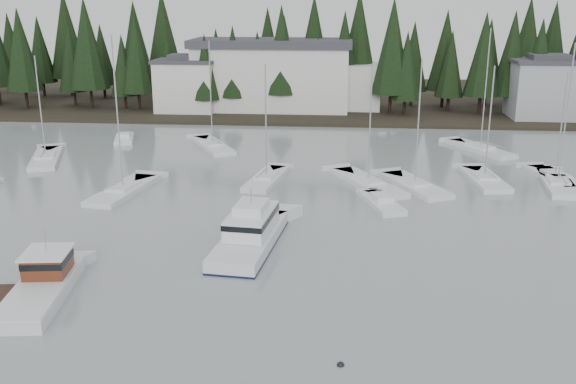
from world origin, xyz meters
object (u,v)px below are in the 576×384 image
at_px(sailboat_3, 484,181).
at_px(sailboat_11, 46,160).
at_px(house_east_a, 546,88).
at_px(harbor_inn, 285,75).
at_px(lobster_boat_brown, 41,288).
at_px(sailboat_8, 213,147).
at_px(house_west, 187,84).
at_px(sailboat_6, 123,192).
at_px(sailboat_7, 480,150).
at_px(sailboat_1, 368,185).
at_px(sailboat_13, 555,179).
at_px(sailboat_0, 266,180).
at_px(runabout_1, 382,204).
at_px(runabout_3, 124,140).
at_px(sailboat_9, 557,185).
at_px(cabin_cruiser_center, 251,236).
at_px(sailboat_12, 415,187).

xyz_separation_m(sailboat_3, sailboat_11, (-47.39, 4.67, -0.01)).
bearing_deg(house_east_a, harbor_inn, 173.64).
bearing_deg(lobster_boat_brown, sailboat_8, -10.87).
relative_size(house_west, sailboat_6, 0.64).
bearing_deg(sailboat_3, house_east_a, -30.30).
relative_size(house_west, sailboat_7, 0.64).
xyz_separation_m(harbor_inn, lobster_boat_brown, (-8.72, -67.54, -5.26)).
bearing_deg(sailboat_1, lobster_boat_brown, 113.26).
height_order(harbor_inn, sailboat_13, harbor_inn).
relative_size(sailboat_3, sailboat_11, 0.98).
xyz_separation_m(sailboat_0, runabout_1, (11.04, -6.96, 0.07)).
height_order(harbor_inn, sailboat_3, harbor_inn).
distance_m(house_east_a, runabout_3, 60.78).
relative_size(house_west, runabout_1, 1.38).
bearing_deg(lobster_boat_brown, harbor_inn, -15.03).
relative_size(sailboat_3, sailboat_13, 1.06).
bearing_deg(sailboat_9, sailboat_6, 105.18).
xyz_separation_m(cabin_cruiser_center, sailboat_9, (27.49, 18.12, -0.66)).
bearing_deg(sailboat_7, runabout_1, 122.01).
bearing_deg(house_west, sailboat_8, -69.58).
relative_size(sailboat_7, sailboat_11, 1.22).
bearing_deg(sailboat_13, sailboat_7, 9.49).
bearing_deg(sailboat_12, sailboat_1, 58.84).
bearing_deg(runabout_1, sailboat_13, -77.90).
distance_m(sailboat_6, sailboat_9, 41.74).
bearing_deg(runabout_3, runabout_1, -142.84).
height_order(house_east_a, sailboat_8, sailboat_8).
bearing_deg(runabout_3, sailboat_8, -118.13).
bearing_deg(sailboat_7, sailboat_9, 169.28).
height_order(house_east_a, sailboat_12, sailboat_12).
xyz_separation_m(lobster_boat_brown, sailboat_3, (32.28, 28.41, -0.45)).
bearing_deg(sailboat_9, sailboat_8, 76.78).
relative_size(sailboat_1, sailboat_13, 1.09).
bearing_deg(sailboat_13, cabin_cruiser_center, 113.50).
bearing_deg(sailboat_8, sailboat_11, 86.65).
relative_size(cabin_cruiser_center, sailboat_8, 0.88).
bearing_deg(sailboat_9, harbor_inn, 44.15).
bearing_deg(sailboat_8, sailboat_6, 138.98).
distance_m(sailboat_1, sailboat_13, 19.17).
distance_m(sailboat_9, runabout_1, 19.03).
xyz_separation_m(house_east_a, cabin_cruiser_center, (-36.08, -53.78, -4.17)).
bearing_deg(lobster_boat_brown, sailboat_13, -60.64).
height_order(house_west, sailboat_11, sailboat_11).
bearing_deg(sailboat_3, sailboat_8, 60.73).
height_order(house_east_a, sailboat_9, sailboat_9).
height_order(lobster_boat_brown, sailboat_8, sailboat_8).
distance_m(house_east_a, runabout_1, 50.83).
bearing_deg(sailboat_13, sailboat_11, 73.92).
bearing_deg(house_west, sailboat_6, -84.51).
height_order(sailboat_9, sailboat_13, sailboat_9).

